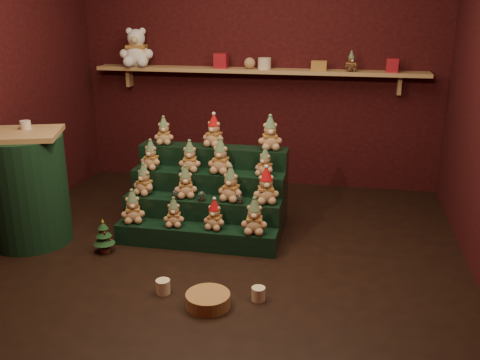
% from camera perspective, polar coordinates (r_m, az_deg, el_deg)
% --- Properties ---
extents(ground, '(4.00, 4.00, 0.00)m').
position_cam_1_polar(ground, '(4.48, -2.32, -8.10)').
color(ground, black).
rests_on(ground, ground).
extents(back_wall, '(4.00, 0.10, 2.80)m').
position_cam_1_polar(back_wall, '(6.05, 2.13, 12.71)').
color(back_wall, black).
rests_on(back_wall, ground).
extents(front_wall, '(4.00, 0.10, 2.80)m').
position_cam_1_polar(front_wall, '(2.16, -15.51, 1.65)').
color(front_wall, black).
rests_on(front_wall, ground).
extents(back_shelf, '(3.60, 0.26, 0.24)m').
position_cam_1_polar(back_shelf, '(5.89, 1.84, 11.52)').
color(back_shelf, tan).
rests_on(back_shelf, ground).
extents(riser_tier_front, '(1.40, 0.22, 0.18)m').
position_cam_1_polar(riser_tier_front, '(4.62, -4.72, -6.05)').
color(riser_tier_front, black).
rests_on(riser_tier_front, ground).
extents(riser_tier_midfront, '(1.40, 0.22, 0.36)m').
position_cam_1_polar(riser_tier_midfront, '(4.78, -4.03, -4.00)').
color(riser_tier_midfront, black).
rests_on(riser_tier_midfront, ground).
extents(riser_tier_midback, '(1.40, 0.22, 0.54)m').
position_cam_1_polar(riser_tier_midback, '(4.95, -3.40, -2.09)').
color(riser_tier_midback, black).
rests_on(riser_tier_midback, ground).
extents(riser_tier_back, '(1.40, 0.22, 0.72)m').
position_cam_1_polar(riser_tier_back, '(5.12, -2.80, -0.30)').
color(riser_tier_back, black).
rests_on(riser_tier_back, ground).
extents(teddy_0, '(0.26, 0.25, 0.29)m').
position_cam_1_polar(teddy_0, '(4.72, -11.39, -2.77)').
color(teddy_0, tan).
rests_on(teddy_0, riser_tier_front).
extents(teddy_1, '(0.20, 0.18, 0.25)m').
position_cam_1_polar(teddy_1, '(4.58, -7.07, -3.43)').
color(teddy_1, tan).
rests_on(teddy_1, riser_tier_front).
extents(teddy_2, '(0.21, 0.19, 0.26)m').
position_cam_1_polar(teddy_2, '(4.50, -2.73, -3.68)').
color(teddy_2, tan).
rests_on(teddy_2, riser_tier_front).
extents(teddy_3, '(0.23, 0.21, 0.30)m').
position_cam_1_polar(teddy_3, '(4.40, 1.55, -3.84)').
color(teddy_3, tan).
rests_on(teddy_3, riser_tier_front).
extents(teddy_4, '(0.24, 0.23, 0.28)m').
position_cam_1_polar(teddy_4, '(4.84, -10.21, 0.08)').
color(teddy_4, tan).
rests_on(teddy_4, riser_tier_midfront).
extents(teddy_5, '(0.24, 0.23, 0.28)m').
position_cam_1_polar(teddy_5, '(4.72, -5.83, -0.20)').
color(teddy_5, tan).
rests_on(teddy_5, riser_tier_midfront).
extents(teddy_6, '(0.25, 0.23, 0.30)m').
position_cam_1_polar(teddy_6, '(4.61, -0.98, -0.41)').
color(teddy_6, tan).
rests_on(teddy_6, riser_tier_midfront).
extents(teddy_7, '(0.27, 0.25, 0.31)m').
position_cam_1_polar(teddy_7, '(4.56, 2.79, -0.60)').
color(teddy_7, tan).
rests_on(teddy_7, riser_tier_midfront).
extents(teddy_8, '(0.22, 0.20, 0.27)m').
position_cam_1_polar(teddy_8, '(4.97, -9.49, 2.68)').
color(teddy_8, tan).
rests_on(teddy_8, riser_tier_midback).
extents(teddy_9, '(0.22, 0.20, 0.28)m').
position_cam_1_polar(teddy_9, '(4.85, -5.38, 2.54)').
color(teddy_9, tan).
rests_on(teddy_9, riser_tier_midback).
extents(teddy_10, '(0.24, 0.22, 0.31)m').
position_cam_1_polar(teddy_10, '(4.78, -2.09, 2.55)').
color(teddy_10, tan).
rests_on(teddy_10, riser_tier_midback).
extents(teddy_11, '(0.23, 0.22, 0.25)m').
position_cam_1_polar(teddy_11, '(4.71, 2.69, 1.91)').
color(teddy_11, tan).
rests_on(teddy_11, riser_tier_midback).
extents(teddy_12, '(0.21, 0.19, 0.26)m').
position_cam_1_polar(teddy_12, '(5.12, -8.12, 5.23)').
color(teddy_12, tan).
rests_on(teddy_12, riser_tier_back).
extents(teddy_13, '(0.25, 0.24, 0.29)m').
position_cam_1_polar(teddy_13, '(4.99, -2.79, 5.27)').
color(teddy_13, tan).
rests_on(teddy_13, riser_tier_back).
extents(teddy_14, '(0.27, 0.25, 0.31)m').
position_cam_1_polar(teddy_14, '(4.88, 3.22, 5.04)').
color(teddy_14, tan).
rests_on(teddy_14, riser_tier_back).
extents(snow_globe_a, '(0.06, 0.06, 0.08)m').
position_cam_1_polar(snow_globe_a, '(4.71, -6.95, -1.55)').
color(snow_globe_a, black).
rests_on(snow_globe_a, riser_tier_midfront).
extents(snow_globe_b, '(0.07, 0.07, 0.09)m').
position_cam_1_polar(snow_globe_b, '(4.64, -4.12, -1.72)').
color(snow_globe_b, black).
rests_on(snow_globe_b, riser_tier_midfront).
extents(snow_globe_c, '(0.06, 0.06, 0.08)m').
position_cam_1_polar(snow_globe_c, '(4.57, 0.01, -2.08)').
color(snow_globe_c, black).
rests_on(snow_globe_c, riser_tier_midfront).
extents(side_table, '(0.78, 0.71, 0.98)m').
position_cam_1_polar(side_table, '(4.93, -21.80, -0.82)').
color(side_table, tan).
rests_on(side_table, ground).
extents(table_ornament, '(0.09, 0.09, 0.07)m').
position_cam_1_polar(table_ornament, '(4.87, -21.92, 5.48)').
color(table_ornament, beige).
rests_on(table_ornament, side_table).
extents(mini_christmas_tree, '(0.18, 0.18, 0.30)m').
position_cam_1_polar(mini_christmas_tree, '(4.63, -14.33, -5.81)').
color(mini_christmas_tree, '#4C271B').
rests_on(mini_christmas_tree, ground).
extents(mug_left, '(0.10, 0.10, 0.10)m').
position_cam_1_polar(mug_left, '(3.97, -8.21, -11.19)').
color(mug_left, beige).
rests_on(mug_left, ground).
extents(mug_right, '(0.10, 0.10, 0.10)m').
position_cam_1_polar(mug_right, '(3.85, 1.98, -12.04)').
color(mug_right, beige).
rests_on(mug_right, ground).
extents(wicker_basket, '(0.37, 0.37, 0.10)m').
position_cam_1_polar(wicker_basket, '(3.78, -3.44, -12.66)').
color(wicker_basket, '#A67B43').
rests_on(wicker_basket, ground).
extents(white_bear, '(0.42, 0.39, 0.52)m').
position_cam_1_polar(white_bear, '(6.19, -10.99, 14.22)').
color(white_bear, white).
rests_on(white_bear, back_shelf).
extents(brown_bear, '(0.18, 0.17, 0.20)m').
position_cam_1_polar(brown_bear, '(5.76, 11.77, 12.26)').
color(brown_bear, '#452B17').
rests_on(brown_bear, back_shelf).
extents(gift_tin_red_a, '(0.14, 0.14, 0.16)m').
position_cam_1_polar(gift_tin_red_a, '(5.93, -2.03, 12.60)').
color(gift_tin_red_a, '#A81925').
rests_on(gift_tin_red_a, back_shelf).
extents(gift_tin_cream, '(0.14, 0.14, 0.12)m').
position_cam_1_polar(gift_tin_cream, '(5.84, 2.62, 12.31)').
color(gift_tin_cream, beige).
rests_on(gift_tin_cream, back_shelf).
extents(gift_tin_red_b, '(0.12, 0.12, 0.14)m').
position_cam_1_polar(gift_tin_red_b, '(5.79, 15.92, 11.69)').
color(gift_tin_red_b, '#A81925').
rests_on(gift_tin_red_b, back_shelf).
extents(shelf_plush_ball, '(0.12, 0.12, 0.12)m').
position_cam_1_polar(shelf_plush_ball, '(5.87, 1.04, 12.35)').
color(shelf_plush_ball, tan).
rests_on(shelf_plush_ball, back_shelf).
extents(scarf_gift_box, '(0.16, 0.10, 0.10)m').
position_cam_1_polar(scarf_gift_box, '(5.79, 8.42, 11.98)').
color(scarf_gift_box, '#D45B1D').
rests_on(scarf_gift_box, back_shelf).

